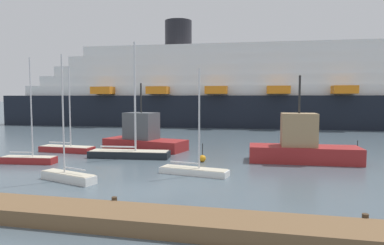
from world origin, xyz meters
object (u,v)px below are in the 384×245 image
(sailboat_4, at_px, (129,152))
(channel_buoy_1, at_px, (357,154))
(sailboat_3, at_px, (67,148))
(channel_buoy_0, at_px, (202,158))
(sailboat_2, at_px, (194,169))
(fishing_boat_0, at_px, (302,146))
(cruise_ship, at_px, (275,91))
(fishing_boat_1, at_px, (143,137))
(sailboat_0, at_px, (29,158))
(sailboat_1, at_px, (68,175))

(sailboat_4, height_order, channel_buoy_1, sailboat_4)
(sailboat_3, height_order, channel_buoy_0, sailboat_3)
(sailboat_2, bearing_deg, fishing_boat_0, 49.99)
(sailboat_4, height_order, fishing_boat_0, sailboat_4)
(channel_buoy_1, relative_size, cruise_ship, 0.01)
(fishing_boat_1, distance_m, channel_buoy_1, 19.38)
(sailboat_0, relative_size, cruise_ship, 0.08)
(fishing_boat_0, xyz_separation_m, fishing_boat_1, (-14.58, 3.48, -0.02))
(sailboat_2, distance_m, sailboat_4, 8.39)
(sailboat_2, height_order, channel_buoy_0, sailboat_2)
(sailboat_4, relative_size, channel_buoy_0, 6.61)
(fishing_boat_1, bearing_deg, channel_buoy_1, -167.81)
(fishing_boat_0, xyz_separation_m, channel_buoy_1, (4.78, 3.06, -0.98))
(fishing_boat_1, xyz_separation_m, channel_buoy_0, (6.87, -5.12, -0.98))
(channel_buoy_0, bearing_deg, cruise_ship, 80.59)
(fishing_boat_0, bearing_deg, channel_buoy_0, 9.76)
(cruise_ship, bearing_deg, sailboat_2, -100.54)
(fishing_boat_0, relative_size, fishing_boat_1, 0.99)
(sailboat_1, height_order, sailboat_2, sailboat_1)
(sailboat_4, xyz_separation_m, fishing_boat_1, (-0.46, 4.61, 0.79))
(sailboat_2, distance_m, channel_buoy_1, 15.30)
(sailboat_0, distance_m, channel_buoy_1, 26.84)
(sailboat_1, height_order, fishing_boat_1, sailboat_1)
(sailboat_3, xyz_separation_m, sailboat_4, (6.91, -1.57, 0.09))
(sailboat_4, height_order, channel_buoy_0, sailboat_4)
(channel_buoy_0, xyz_separation_m, channel_buoy_1, (12.49, 4.71, 0.01))
(cruise_ship, bearing_deg, sailboat_0, -118.07)
(sailboat_0, height_order, fishing_boat_0, sailboat_0)
(sailboat_1, relative_size, channel_buoy_1, 5.25)
(sailboat_4, distance_m, fishing_boat_1, 4.70)
(fishing_boat_0, bearing_deg, sailboat_2, 37.51)
(sailboat_3, bearing_deg, channel_buoy_0, -6.09)
(fishing_boat_0, bearing_deg, sailboat_4, 2.27)
(fishing_boat_1, bearing_deg, cruise_ship, -98.95)
(sailboat_0, relative_size, sailboat_3, 1.02)
(channel_buoy_1, bearing_deg, sailboat_0, -162.15)
(sailboat_1, bearing_deg, sailboat_3, -39.09)
(sailboat_0, relative_size, sailboat_2, 1.16)
(sailboat_0, xyz_separation_m, channel_buoy_1, (25.55, 8.23, -0.09))
(sailboat_4, distance_m, cruise_ship, 38.53)
(fishing_boat_1, height_order, channel_buoy_1, fishing_boat_1)
(sailboat_4, bearing_deg, fishing_boat_0, -0.76)
(sailboat_0, bearing_deg, cruise_ship, 58.30)
(sailboat_1, xyz_separation_m, sailboat_3, (-6.47, 10.09, -0.01))
(sailboat_3, height_order, sailboat_4, sailboat_4)
(sailboat_0, bearing_deg, sailboat_1, -41.98)
(fishing_boat_1, bearing_deg, channel_buoy_0, 156.69)
(sailboat_1, bearing_deg, fishing_boat_1, -71.68)
(sailboat_2, relative_size, channel_buoy_1, 4.76)
(sailboat_0, height_order, cruise_ship, cruise_ship)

